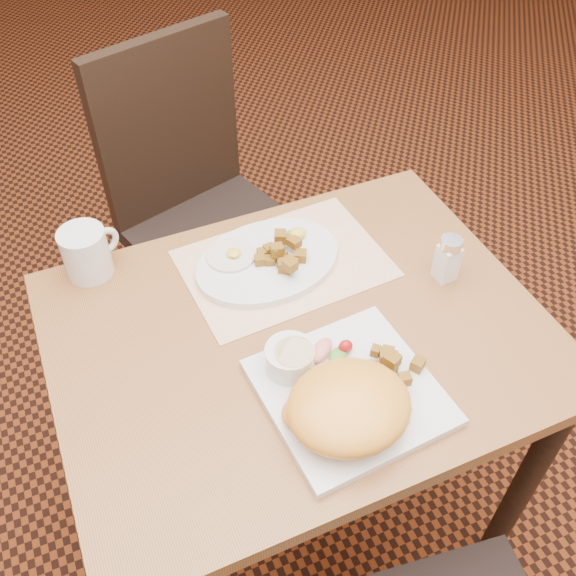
# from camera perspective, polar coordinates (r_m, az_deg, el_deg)

# --- Properties ---
(ground) EXTENTS (8.00, 8.00, 0.00)m
(ground) POSITION_cam_1_polar(r_m,az_deg,el_deg) (1.83, 0.73, -19.07)
(ground) COLOR black
(ground) RESTS_ON ground
(table) EXTENTS (0.90, 0.70, 0.75)m
(table) POSITION_cam_1_polar(r_m,az_deg,el_deg) (1.27, 1.00, -6.89)
(table) COLOR #995E2F
(table) RESTS_ON ground
(chair_far) EXTENTS (0.53, 0.53, 0.97)m
(chair_far) POSITION_cam_1_polar(r_m,az_deg,el_deg) (1.82, -7.89, 7.76)
(chair_far) COLOR black
(chair_far) RESTS_ON ground
(placemat) EXTENTS (0.42, 0.30, 0.00)m
(placemat) POSITION_cam_1_polar(r_m,az_deg,el_deg) (1.31, -0.33, 2.19)
(placemat) COLOR white
(placemat) RESTS_ON table
(plate_square) EXTENTS (0.30, 0.30, 0.02)m
(plate_square) POSITION_cam_1_polar(r_m,az_deg,el_deg) (1.10, 5.48, -9.19)
(plate_square) COLOR silver
(plate_square) RESTS_ON table
(plate_oval) EXTENTS (0.33, 0.27, 0.02)m
(plate_oval) POSITION_cam_1_polar(r_m,az_deg,el_deg) (1.30, -1.80, 2.40)
(plate_oval) COLOR silver
(plate_oval) RESTS_ON placemat
(hollandaise_mound) EXTENTS (0.20, 0.18, 0.07)m
(hollandaise_mound) POSITION_cam_1_polar(r_m,az_deg,el_deg) (1.03, 5.33, -10.49)
(hollandaise_mound) COLOR #FEA631
(hollandaise_mound) RESTS_ON plate_square
(ramekin) EXTENTS (0.09, 0.09, 0.05)m
(ramekin) POSITION_cam_1_polar(r_m,az_deg,el_deg) (1.09, 0.19, -6.22)
(ramekin) COLOR silver
(ramekin) RESTS_ON plate_square
(garnish_sq) EXTENTS (0.09, 0.07, 0.03)m
(garnish_sq) POSITION_cam_1_polar(r_m,az_deg,el_deg) (1.13, 3.80, -5.55)
(garnish_sq) COLOR #387223
(garnish_sq) RESTS_ON plate_square
(fried_egg) EXTENTS (0.10, 0.10, 0.02)m
(fried_egg) POSITION_cam_1_polar(r_m,az_deg,el_deg) (1.30, -5.07, 2.96)
(fried_egg) COLOR white
(fried_egg) RESTS_ON plate_oval
(garnish_ov) EXTENTS (0.05, 0.04, 0.02)m
(garnish_ov) POSITION_cam_1_polar(r_m,az_deg,el_deg) (1.33, 0.71, 4.86)
(garnish_ov) COLOR #387223
(garnish_ov) RESTS_ON plate_oval
(salt_shaker) EXTENTS (0.04, 0.04, 0.10)m
(salt_shaker) POSITION_cam_1_polar(r_m,az_deg,el_deg) (1.28, 14.02, 2.59)
(salt_shaker) COLOR white
(salt_shaker) RESTS_ON table
(coffee_mug) EXTENTS (0.12, 0.09, 0.10)m
(coffee_mug) POSITION_cam_1_polar(r_m,az_deg,el_deg) (1.32, -17.44, 3.06)
(coffee_mug) COLOR silver
(coffee_mug) RESTS_ON table
(home_fries_sq) EXTENTS (0.12, 0.09, 0.04)m
(home_fries_sq) POSITION_cam_1_polar(r_m,az_deg,el_deg) (1.11, 9.00, -6.70)
(home_fries_sq) COLOR #906117
(home_fries_sq) RESTS_ON plate_square
(home_fries_ov) EXTENTS (0.11, 0.12, 0.04)m
(home_fries_ov) POSITION_cam_1_polar(r_m,az_deg,el_deg) (1.28, -0.55, 3.01)
(home_fries_ov) COLOR #906117
(home_fries_ov) RESTS_ON plate_oval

